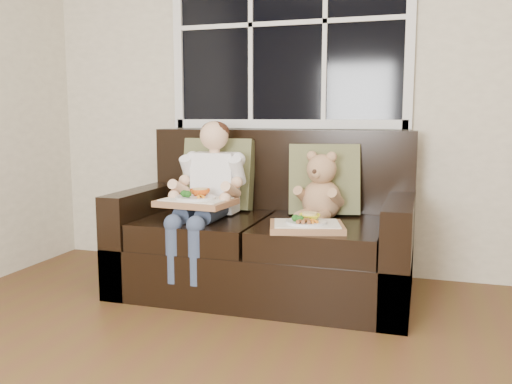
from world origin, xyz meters
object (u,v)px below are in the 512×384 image
(loveseat, at_px, (267,239))
(teddy_bear, at_px, (321,191))
(tray_right, at_px, (307,225))
(child, at_px, (209,184))
(tray_left, at_px, (196,200))

(loveseat, xyz_separation_m, teddy_bear, (0.32, 0.02, 0.30))
(loveseat, xyz_separation_m, tray_right, (0.31, -0.33, 0.17))
(teddy_bear, distance_m, tray_right, 0.37)
(child, bearing_deg, teddy_bear, 11.84)
(tray_right, bearing_deg, teddy_bear, 72.66)
(tray_left, xyz_separation_m, tray_right, (0.65, -0.03, -0.10))
(loveseat, bearing_deg, teddy_bear, 3.02)
(teddy_bear, height_order, tray_left, teddy_bear)
(child, height_order, teddy_bear, child)
(teddy_bear, distance_m, tray_left, 0.73)
(teddy_bear, bearing_deg, child, -155.78)
(teddy_bear, height_order, tray_right, teddy_bear)
(loveseat, distance_m, teddy_bear, 0.44)
(child, height_order, tray_right, child)
(child, xyz_separation_m, teddy_bear, (0.65, 0.14, -0.03))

